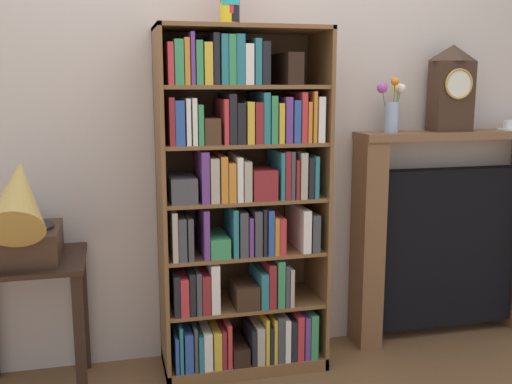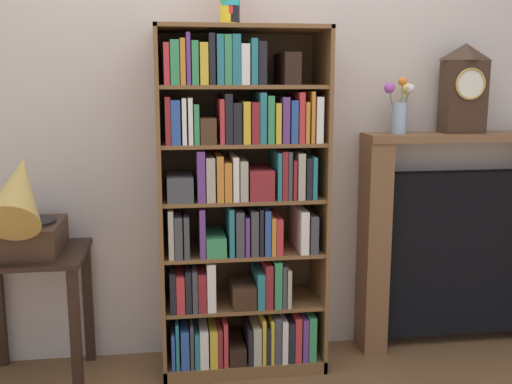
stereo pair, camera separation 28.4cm
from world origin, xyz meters
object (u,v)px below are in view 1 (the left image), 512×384
at_px(mantel_clock, 452,88).
at_px(side_table_left, 30,295).
at_px(bookshelf, 240,212).
at_px(flower_vase, 392,106).
at_px(gramophone, 21,216).
at_px(fireplace_mantel, 448,237).
at_px(teacup_with_saucer, 510,126).

bearing_deg(mantel_clock, side_table_left, -176.55).
xyz_separation_m(bookshelf, flower_vase, (0.81, 0.10, 0.49)).
relative_size(gramophone, fireplace_mantel, 0.46).
distance_m(side_table_left, gramophone, 0.38).
bearing_deg(gramophone, flower_vase, 6.83).
bearing_deg(mantel_clock, bookshelf, -175.62).
xyz_separation_m(side_table_left, fireplace_mantel, (2.14, 0.15, 0.09)).
bearing_deg(flower_vase, gramophone, -173.17).
bearing_deg(flower_vase, fireplace_mantel, 1.82).
bearing_deg(fireplace_mantel, teacup_with_saucer, -3.02).
height_order(mantel_clock, teacup_with_saucer, mantel_clock).
height_order(gramophone, flower_vase, flower_vase).
bearing_deg(teacup_with_saucer, bookshelf, -176.59).
xyz_separation_m(fireplace_mantel, mantel_clock, (-0.04, -0.02, 0.80)).
bearing_deg(bookshelf, gramophone, -173.03).
relative_size(fireplace_mantel, flower_vase, 4.11).
xyz_separation_m(gramophone, teacup_with_saucer, (2.46, 0.21, 0.32)).
height_order(side_table_left, fireplace_mantel, fireplace_mantel).
bearing_deg(teacup_with_saucer, gramophone, -175.20).
bearing_deg(side_table_left, gramophone, -90.00).
distance_m(mantel_clock, teacup_with_saucer, 0.42).
bearing_deg(gramophone, side_table_left, 90.00).
distance_m(side_table_left, flower_vase, 1.95).
xyz_separation_m(bookshelf, teacup_with_saucer, (1.51, 0.09, 0.37)).
bearing_deg(teacup_with_saucer, side_table_left, -177.01).
xyz_separation_m(gramophone, flower_vase, (1.77, 0.21, 0.43)).
xyz_separation_m(side_table_left, mantel_clock, (2.10, 0.13, 0.89)).
relative_size(side_table_left, mantel_clock, 1.43).
bearing_deg(side_table_left, bookshelf, 2.33).
bearing_deg(gramophone, fireplace_mantel, 5.98).
distance_m(fireplace_mantel, mantel_clock, 0.80).
height_order(gramophone, teacup_with_saucer, teacup_with_saucer).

